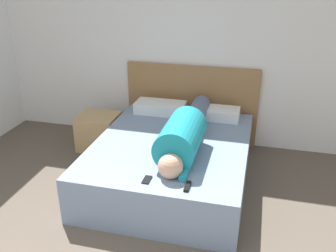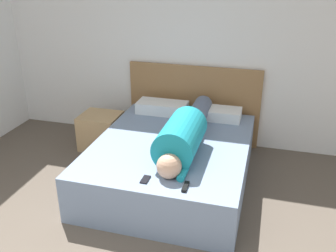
# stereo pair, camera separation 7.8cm
# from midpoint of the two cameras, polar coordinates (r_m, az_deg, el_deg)

# --- Properties ---
(wall_back) EXTENTS (5.91, 0.06, 2.60)m
(wall_back) POSITION_cam_midpoint_polar(r_m,az_deg,el_deg) (4.85, 1.92, 12.53)
(wall_back) COLOR white
(wall_back) RESTS_ON ground_plane
(bed) EXTENTS (1.61, 1.99, 0.48)m
(bed) POSITION_cam_midpoint_polar(r_m,az_deg,el_deg) (4.11, 1.11, -5.46)
(bed) COLOR #7589A8
(bed) RESTS_ON ground_plane
(headboard) EXTENTS (1.73, 0.04, 1.04)m
(headboard) POSITION_cam_midpoint_polar(r_m,az_deg,el_deg) (4.95, 4.31, 3.30)
(headboard) COLOR olive
(headboard) RESTS_ON ground_plane
(nightstand) EXTENTS (0.49, 0.44, 0.45)m
(nightstand) POSITION_cam_midpoint_polar(r_m,az_deg,el_deg) (4.93, -9.72, -0.77)
(nightstand) COLOR tan
(nightstand) RESTS_ON ground_plane
(person_lying) EXTENTS (0.39, 1.75, 0.39)m
(person_lying) POSITION_cam_midpoint_polar(r_m,az_deg,el_deg) (3.80, 3.15, -1.12)
(person_lying) COLOR tan
(person_lying) RESTS_ON bed
(pillow_near_headboard) EXTENTS (0.63, 0.30, 0.14)m
(pillow_near_headboard) POSITION_cam_midpoint_polar(r_m,az_deg,el_deg) (4.74, -0.42, 2.85)
(pillow_near_headboard) COLOR white
(pillow_near_headboard) RESTS_ON bed
(pillow_second) EXTENTS (0.60, 0.30, 0.13)m
(pillow_second) POSITION_cam_midpoint_polar(r_m,az_deg,el_deg) (4.61, 7.84, 1.91)
(pillow_second) COLOR white
(pillow_second) RESTS_ON bed
(tv_remote) EXTENTS (0.04, 0.15, 0.02)m
(tv_remote) POSITION_cam_midpoint_polar(r_m,az_deg,el_deg) (3.23, 3.38, -9.20)
(tv_remote) COLOR black
(tv_remote) RESTS_ON bed
(cell_phone) EXTENTS (0.06, 0.13, 0.01)m
(cell_phone) POSITION_cam_midpoint_polar(r_m,az_deg,el_deg) (3.33, -2.80, -8.14)
(cell_phone) COLOR black
(cell_phone) RESTS_ON bed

